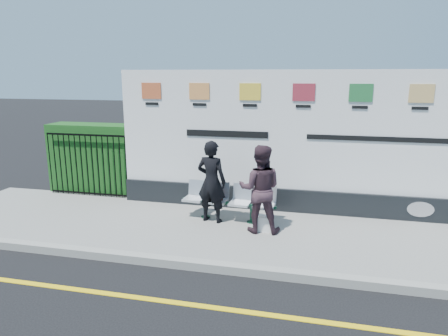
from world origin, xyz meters
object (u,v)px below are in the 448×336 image
(bench, at_px, (228,210))
(woman_left, at_px, (211,182))
(woman_right, at_px, (260,189))
(billboard, at_px, (301,152))

(bench, height_order, woman_left, woman_left)
(bench, relative_size, woman_right, 1.14)
(woman_right, bearing_deg, billboard, -121.21)
(billboard, relative_size, bench, 4.25)
(woman_left, distance_m, woman_right, 1.05)
(bench, relative_size, woman_left, 1.14)
(bench, bearing_deg, woman_right, -28.35)
(billboard, height_order, woman_left, billboard)
(bench, xyz_separation_m, woman_right, (0.70, -0.45, 0.63))
(bench, xyz_separation_m, woman_left, (-0.31, -0.14, 0.63))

